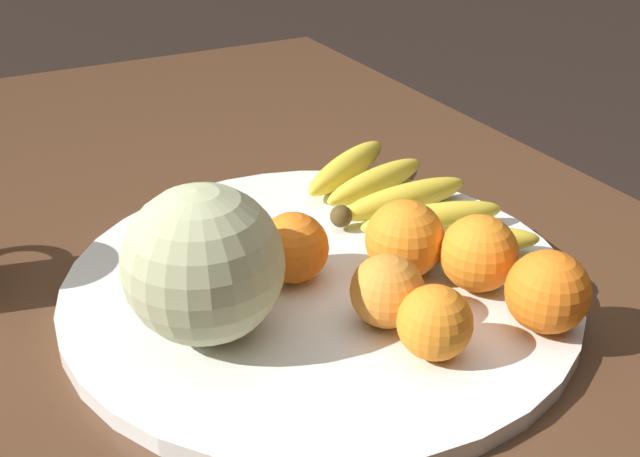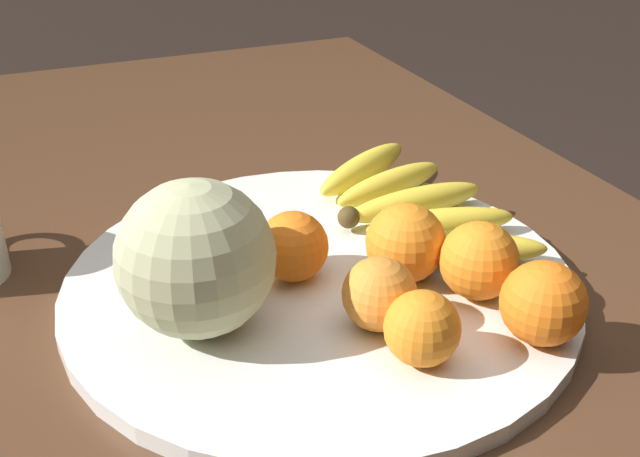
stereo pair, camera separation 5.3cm
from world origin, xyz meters
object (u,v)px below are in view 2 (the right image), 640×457
object	(u,v)px
melon	(196,258)
orange_top_small	(379,294)
orange_front_left	(422,328)
orange_mid_center	(543,303)
produce_tag	(385,293)
orange_back_right	(293,246)
orange_front_right	(405,243)
kitchen_table	(265,344)
orange_back_left	(479,261)
banana_bunch	(409,202)
fruit_bowl	(320,282)

from	to	relation	value
melon	orange_top_small	world-z (taller)	melon
orange_front_left	melon	bearing A→B (deg)	52.58
orange_mid_center	produce_tag	bearing A→B (deg)	38.76
melon	orange_back_right	xyz separation A→B (m)	(0.04, -0.10, -0.03)
orange_top_small	produce_tag	distance (m)	0.06
orange_front_right	orange_back_right	distance (m)	0.10
kitchen_table	produce_tag	xyz separation A→B (m)	(-0.10, -0.08, 0.10)
orange_mid_center	kitchen_table	bearing A→B (deg)	39.22
orange_back_left	orange_back_right	world-z (taller)	orange_back_left
orange_front_right	orange_mid_center	xyz separation A→B (m)	(-0.13, -0.06, -0.00)
banana_bunch	orange_back_right	world-z (taller)	orange_back_right
orange_back_right	orange_top_small	distance (m)	0.11
orange_back_left	orange_top_small	bearing A→B (deg)	94.62
orange_back_left	orange_mid_center	bearing A→B (deg)	-171.91
orange_back_left	orange_front_right	bearing A→B (deg)	42.32
melon	banana_bunch	bearing A→B (deg)	-67.38
orange_back_left	orange_back_right	size ratio (longest dim) A/B	1.07
orange_front_left	orange_back_right	size ratio (longest dim) A/B	0.92
melon	orange_front_left	xyz separation A→B (m)	(-0.11, -0.15, -0.04)
melon	orange_back_left	size ratio (longest dim) A/B	1.86
banana_bunch	kitchen_table	bearing A→B (deg)	-173.95
fruit_bowl	orange_mid_center	distance (m)	0.21
orange_mid_center	orange_back_right	bearing A→B (deg)	42.23
banana_bunch	orange_top_small	bearing A→B (deg)	-128.37
orange_front_right	melon	bearing A→B (deg)	89.98
orange_front_left	orange_top_small	distance (m)	0.05
kitchen_table	orange_back_right	bearing A→B (deg)	-156.16
fruit_bowl	orange_mid_center	world-z (taller)	orange_mid_center
orange_mid_center	orange_top_small	xyz separation A→B (m)	(0.07, 0.11, -0.00)
kitchen_table	orange_mid_center	world-z (taller)	orange_mid_center
banana_bunch	orange_back_right	xyz separation A→B (m)	(-0.07, 0.16, 0.02)
orange_mid_center	orange_front_left	bearing A→B (deg)	82.34
banana_bunch	produce_tag	world-z (taller)	banana_bunch
produce_tag	melon	bearing A→B (deg)	113.31
kitchen_table	produce_tag	world-z (taller)	produce_tag
banana_bunch	orange_back_left	bearing A→B (deg)	-99.04
orange_front_left	orange_mid_center	xyz separation A→B (m)	(-0.01, -0.10, 0.00)
orange_front_left	produce_tag	bearing A→B (deg)	-10.30
orange_front_right	kitchen_table	bearing A→B (deg)	54.23
melon	produce_tag	distance (m)	0.18
orange_front_left	banana_bunch	bearing A→B (deg)	-26.71
fruit_bowl	orange_back_left	distance (m)	0.15
orange_mid_center	produce_tag	size ratio (longest dim) A/B	0.76
orange_front_right	orange_back_left	distance (m)	0.07
orange_front_right	orange_top_small	distance (m)	0.08
orange_back_left	produce_tag	bearing A→B (deg)	67.40
orange_front_left	kitchen_table	bearing A→B (deg)	18.87
orange_top_small	banana_bunch	bearing A→B (deg)	-35.95
fruit_bowl	banana_bunch	bearing A→B (deg)	-61.20
banana_bunch	orange_top_small	xyz separation A→B (m)	(-0.17, 0.12, 0.01)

